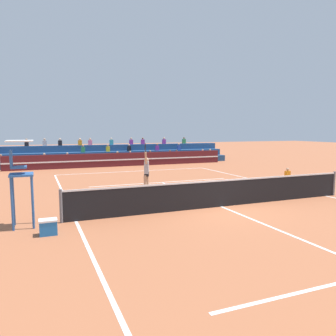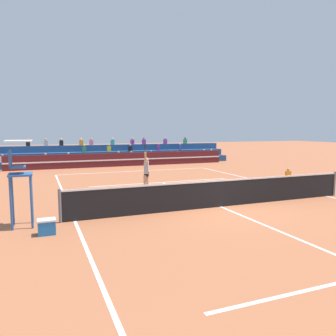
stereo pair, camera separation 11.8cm
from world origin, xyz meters
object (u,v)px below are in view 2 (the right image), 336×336
object	(u,v)px
umpire_chair	(19,172)
tennis_player	(146,173)
tennis_ball	(194,203)
equipment_cooler	(47,227)
ball_kid_courtside	(288,177)

from	to	relation	value
umpire_chair	tennis_player	world-z (taller)	umpire_chair
tennis_ball	equipment_cooler	world-z (taller)	equipment_cooler
umpire_chair	equipment_cooler	bearing A→B (deg)	-57.45
tennis_player	tennis_ball	world-z (taller)	tennis_player
tennis_player	tennis_ball	size ratio (longest dim) A/B	36.08
ball_kid_courtside	tennis_player	size ratio (longest dim) A/B	0.34
ball_kid_courtside	tennis_ball	world-z (taller)	ball_kid_courtside
tennis_ball	ball_kid_courtside	bearing A→B (deg)	20.73
ball_kid_courtside	equipment_cooler	xyz separation A→B (m)	(-12.96, -4.77, -0.10)
tennis_ball	equipment_cooler	bearing A→B (deg)	-160.47
umpire_chair	ball_kid_courtside	world-z (taller)	umpire_chair
tennis_player	equipment_cooler	world-z (taller)	tennis_player
tennis_player	tennis_ball	distance (m)	3.03
ball_kid_courtside	equipment_cooler	bearing A→B (deg)	-159.79
tennis_player	tennis_ball	bearing A→B (deg)	-65.71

